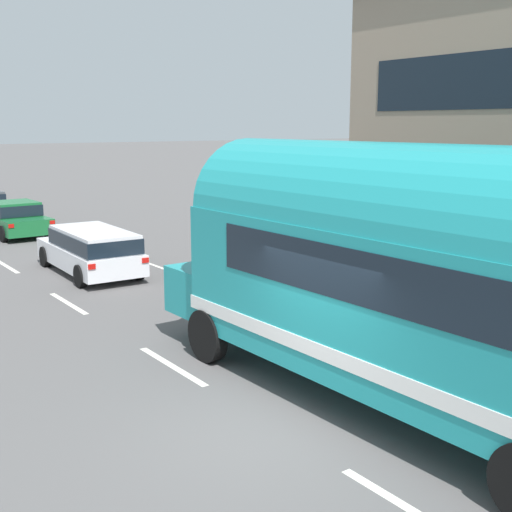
{
  "coord_description": "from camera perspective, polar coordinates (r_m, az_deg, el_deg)",
  "views": [
    {
      "loc": [
        -5.52,
        -7.1,
        4.38
      ],
      "look_at": [
        1.73,
        3.03,
        1.91
      ],
      "focal_mm": 46.71,
      "sensor_mm": 36.0,
      "label": 1
    }
  ],
  "objects": [
    {
      "name": "painted_bus",
      "position": [
        9.8,
        15.21,
        -1.43
      ],
      "size": [
        2.76,
        11.13,
        4.12
      ],
      "color": "teal",
      "rests_on": "ground"
    },
    {
      "name": "ground_plane",
      "position": [
        10.0,
        2.11,
        -14.78
      ],
      "size": [
        300.0,
        300.0,
        0.0
      ],
      "primitive_type": "plane",
      "color": "#565454"
    },
    {
      "name": "car_second",
      "position": [
        28.36,
        -19.98,
        3.13
      ],
      "size": [
        2.0,
        4.29,
        1.37
      ],
      "color": "#196633",
      "rests_on": "ground"
    },
    {
      "name": "car_lead",
      "position": [
        20.23,
        -13.9,
        0.67
      ],
      "size": [
        2.02,
        4.77,
        1.37
      ],
      "color": "white",
      "rests_on": "ground"
    },
    {
      "name": "lane_markings",
      "position": [
        22.47,
        -13.41,
        -0.34
      ],
      "size": [
        3.97,
        80.0,
        0.01
      ],
      "color": "silver",
      "rests_on": "ground"
    }
  ]
}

